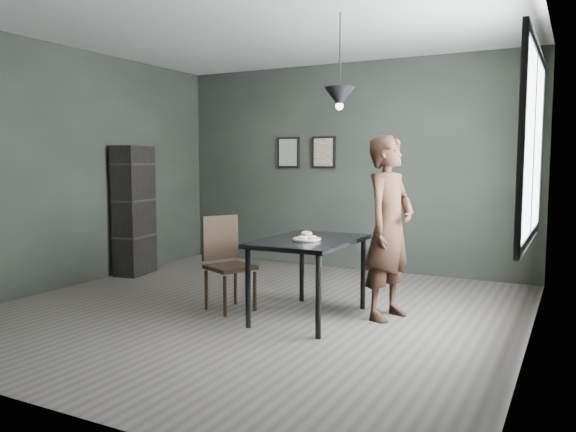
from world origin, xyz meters
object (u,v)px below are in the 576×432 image
at_px(white_plate, 307,240).
at_px(pendant_lamp, 339,97).
at_px(woman, 389,228).
at_px(wood_chair, 226,256).
at_px(shelf_unit, 134,211).
at_px(cafe_table, 309,247).

xyz_separation_m(white_plate, pendant_lamp, (0.22, 0.21, 1.29)).
bearing_deg(woman, wood_chair, 118.73).
relative_size(woman, wood_chair, 1.84).
height_order(shelf_unit, pendant_lamp, pendant_lamp).
height_order(woman, wood_chair, woman).
distance_m(wood_chair, shelf_unit, 2.26).
height_order(white_plate, woman, woman).
bearing_deg(wood_chair, cafe_table, 29.55).
xyz_separation_m(white_plate, wood_chair, (-0.91, 0.02, -0.23)).
height_order(cafe_table, wood_chair, wood_chair).
bearing_deg(shelf_unit, wood_chair, -33.59).
bearing_deg(shelf_unit, cafe_table, -25.28).
distance_m(cafe_table, shelf_unit, 3.04).
distance_m(cafe_table, white_plate, 0.14).
bearing_deg(shelf_unit, woman, -17.13).
relative_size(white_plate, woman, 0.13).
xyz_separation_m(cafe_table, wood_chair, (-0.88, -0.08, -0.14)).
height_order(woman, pendant_lamp, pendant_lamp).
distance_m(cafe_table, wood_chair, 0.90).
distance_m(white_plate, woman, 0.78).
xyz_separation_m(white_plate, shelf_unit, (-2.95, 0.94, 0.08)).
height_order(woman, shelf_unit, woman).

